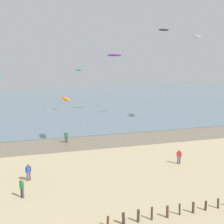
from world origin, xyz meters
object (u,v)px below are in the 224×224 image
Objects in this scene: person_right_flank at (66,136)px; kite_aloft_0 at (66,99)px; person_mid_beach at (28,172)px; kite_aloft_3 at (79,70)px; person_left_flank at (22,188)px; kite_aloft_1 at (114,55)px; kite_aloft_2 at (164,30)px; person_nearest_camera at (179,156)px; kite_aloft_5 at (196,37)px.

kite_aloft_0 is (0.18, 0.14, 5.31)m from person_right_flank.
person_mid_beach is at bearing -28.79° from kite_aloft_0.
person_right_flank is 0.87× the size of kite_aloft_3.
person_left_flank is 1.00× the size of person_right_flank.
person_left_flank is at bearing 80.05° from kite_aloft_1.
kite_aloft_2 reaches higher than person_left_flank.
kite_aloft_0 is 22.07m from kite_aloft_3.
person_nearest_camera is 25.50m from kite_aloft_5.
kite_aloft_0 is 23.96m from kite_aloft_1.
person_right_flank is at bearing 131.71° from kite_aloft_3.
person_left_flank is at bearing 140.40° from kite_aloft_5.
person_nearest_camera is at bearing 11.28° from person_left_flank.
kite_aloft_5 is at bearing 54.86° from person_nearest_camera.
kite_aloft_0 reaches higher than person_nearest_camera.
person_right_flank is 0.48× the size of kite_aloft_5.
kite_aloft_5 is at bearing 13.71° from person_right_flank.
person_right_flank is at bearing 67.11° from person_mid_beach.
person_nearest_camera is 33.16m from kite_aloft_1.
kite_aloft_2 is 6.24m from kite_aloft_5.
kite_aloft_3 reaches higher than person_right_flank.
kite_aloft_3 is 24.87m from kite_aloft_5.
person_left_flank is 38.57m from kite_aloft_3.
person_mid_beach is at bearing 179.94° from person_nearest_camera.
person_mid_beach is at bearing -112.89° from person_right_flank.
person_mid_beach is 3.38m from person_left_flank.
kite_aloft_1 is at bearing 60.64° from person_mid_beach.
kite_aloft_2 reaches higher than kite_aloft_0.
kite_aloft_1 reaches higher than person_nearest_camera.
person_left_flank is (-16.71, -3.33, 0.00)m from person_nearest_camera.
kite_aloft_2 is (19.48, 10.21, 16.07)m from person_right_flank.
kite_aloft_5 is (10.90, -13.87, 2.85)m from kite_aloft_1.
kite_aloft_3 is 0.55× the size of kite_aloft_5.
person_nearest_camera is at bearing -44.93° from person_right_flank.
kite_aloft_1 reaches higher than kite_aloft_0.
person_nearest_camera is at bearing -0.06° from person_mid_beach.
person_right_flank is (4.81, 11.40, 0.00)m from person_mid_beach.
kite_aloft_3 reaches higher than kite_aloft_0.
kite_aloft_3 is at bearing 161.40° from kite_aloft_0.
person_left_flank is at bearing -109.60° from person_right_flank.
kite_aloft_2 is 19.69m from kite_aloft_3.
kite_aloft_0 is 0.94× the size of kite_aloft_1.
kite_aloft_0 is at bearing 74.96° from kite_aloft_1.
person_mid_beach is at bearing 136.12° from kite_aloft_5.
kite_aloft_2 reaches higher than kite_aloft_3.
kite_aloft_1 is (12.45, 19.47, 6.31)m from kite_aloft_0.
kite_aloft_1 is at bearing -138.23° from kite_aloft_3.
person_nearest_camera is at bearing 66.26° from kite_aloft_2.
kite_aloft_0 is at bearing 24.18° from kite_aloft_2.
kite_aloft_0 is at bearing 134.27° from person_nearest_camera.
person_nearest_camera is at bearing 156.13° from kite_aloft_3.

